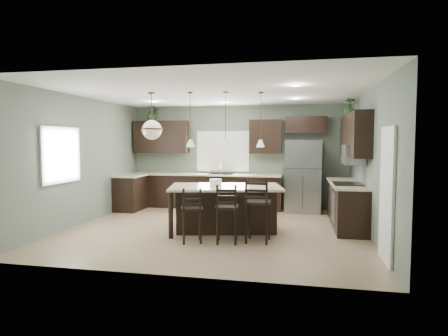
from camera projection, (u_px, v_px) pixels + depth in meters
ground at (216, 229)px, 7.76m from camera, size 6.00×6.00×0.00m
pantry_door at (387, 195)px, 5.59m from camera, size 0.04×0.82×2.04m
window_back at (223, 151)px, 10.40m from camera, size 1.35×0.02×1.00m
window_left at (61, 155)px, 7.45m from camera, size 0.02×1.10×1.00m
left_return_cabs at (130, 193)px, 9.92m from camera, size 0.60×0.90×0.90m
left_return_countertop at (131, 176)px, 9.88m from camera, size 0.66×0.96×0.04m
back_lower_cabs at (205, 191)px, 10.29m from camera, size 4.20×0.60×0.90m
back_countertop at (205, 174)px, 10.24m from camera, size 4.20×0.66×0.04m
sink_inset at (221, 174)px, 10.15m from camera, size 0.70×0.45×0.01m
faucet at (220, 169)px, 10.11m from camera, size 0.02×0.02×0.28m
back_upper_left at (161, 137)px, 10.57m from camera, size 1.55×0.34×0.90m
back_upper_right at (266, 137)px, 9.99m from camera, size 0.85×0.34×0.90m
fridge_header at (306, 125)px, 9.76m from camera, size 1.05×0.34×0.45m
right_lower_cabs at (347, 205)px, 8.05m from camera, size 0.60×2.35×0.90m
right_countertop at (346, 183)px, 8.02m from camera, size 0.66×2.35×0.04m
cooktop at (348, 184)px, 7.75m from camera, size 0.58×0.75×0.02m
wall_oven_front at (333, 207)px, 7.84m from camera, size 0.01×0.72×0.60m
right_upper_cabs at (355, 135)px, 7.92m from camera, size 0.34×2.35×0.90m
microwave at (353, 155)px, 7.69m from camera, size 0.40×0.75×0.40m
refrigerator at (303, 176)px, 9.63m from camera, size 0.90×0.74×1.85m
kitchen_island at (226, 209)px, 7.56m from camera, size 2.42×1.68×0.92m
serving_dish at (216, 183)px, 7.52m from camera, size 0.24×0.24×0.14m
bar_stool_left at (192, 215)px, 6.71m from camera, size 0.47×0.47×1.01m
bar_stool_center at (227, 213)px, 6.67m from camera, size 0.45×0.45×1.07m
bar_stool_right at (258, 209)px, 6.73m from camera, size 0.46×0.46×1.20m
pendant_left at (190, 120)px, 7.43m from camera, size 0.17×0.17×1.10m
pendant_center at (226, 120)px, 7.43m from camera, size 0.17×0.17×1.10m
pendant_right at (261, 120)px, 7.44m from camera, size 0.17×0.17×1.10m
chandelier at (152, 116)px, 7.49m from camera, size 0.43×0.43×0.95m
plant_back_left at (152, 114)px, 10.54m from camera, size 0.41×0.36×0.41m
plant_right_wall at (350, 107)px, 8.53m from camera, size 0.24×0.24×0.42m
room_shell at (215, 147)px, 7.64m from camera, size 6.00×6.00×6.00m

